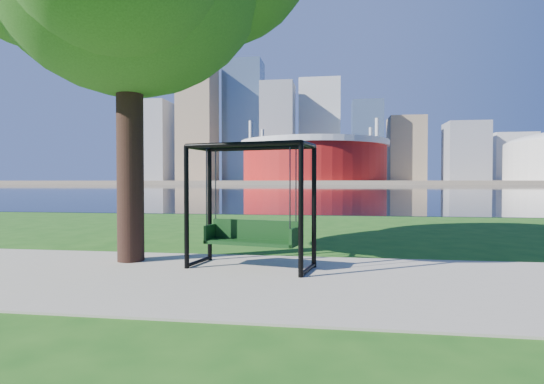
# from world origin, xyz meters

# --- Properties ---
(ground) EXTENTS (900.00, 900.00, 0.00)m
(ground) POSITION_xyz_m (0.00, 0.00, 0.00)
(ground) COLOR #1E5114
(ground) RESTS_ON ground
(path) EXTENTS (120.00, 4.00, 0.03)m
(path) POSITION_xyz_m (0.00, -0.50, 0.01)
(path) COLOR #9E937F
(path) RESTS_ON ground
(river) EXTENTS (900.00, 180.00, 0.02)m
(river) POSITION_xyz_m (0.00, 102.00, 0.01)
(river) COLOR black
(river) RESTS_ON ground
(far_bank) EXTENTS (900.00, 228.00, 2.00)m
(far_bank) POSITION_xyz_m (0.00, 306.00, 1.00)
(far_bank) COLOR #937F60
(far_bank) RESTS_ON ground
(stadium) EXTENTS (83.00, 83.00, 32.00)m
(stadium) POSITION_xyz_m (-10.00, 235.00, 14.23)
(stadium) COLOR maroon
(stadium) RESTS_ON far_bank
(skyline) EXTENTS (392.00, 66.00, 96.50)m
(skyline) POSITION_xyz_m (-4.27, 319.39, 35.89)
(skyline) COLOR gray
(skyline) RESTS_ON far_bank
(swing) EXTENTS (2.24, 1.31, 2.15)m
(swing) POSITION_xyz_m (-0.38, 0.31, 1.04)
(swing) COLOR black
(swing) RESTS_ON ground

